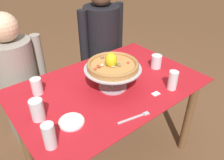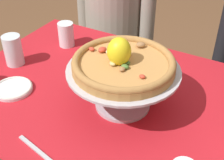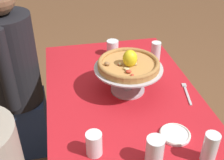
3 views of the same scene
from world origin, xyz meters
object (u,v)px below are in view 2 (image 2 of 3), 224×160
water_glass_side_left (14,52)px  diner_left (114,39)px  pizza (123,62)px  water_glass_back_left (66,36)px  dinner_fork (44,156)px  pizza_stand (123,81)px  side_plate (13,88)px

water_glass_side_left → diner_left: 0.72m
pizza → diner_left: 0.88m
water_glass_back_left → dinner_fork: 0.65m
pizza → diner_left: bearing=120.9°
water_glass_back_left → diner_left: diner_left is taller
water_glass_side_left → diner_left: (0.09, 0.68, -0.23)m
pizza → pizza_stand: bearing=-6.0°
pizza → diner_left: (-0.42, 0.69, -0.35)m
water_glass_back_left → side_plate: water_glass_back_left is taller
pizza_stand → water_glass_side_left: pizza_stand is taller
pizza_stand → side_plate: pizza_stand is taller
pizza_stand → dinner_fork: bearing=-106.1°
water_glass_side_left → diner_left: bearing=82.4°
pizza_stand → diner_left: bearing=121.0°
pizza → water_glass_back_left: 0.50m
pizza → side_plate: 0.43m
water_glass_back_left → side_plate: bearing=-85.6°
diner_left → pizza: bearing=-59.1°
side_plate → pizza: bearing=17.7°
dinner_fork → pizza_stand: bearing=73.9°
water_glass_side_left → diner_left: diner_left is taller
dinner_fork → pizza: bearing=74.2°
pizza_stand → dinner_fork: size_ratio=1.85×
water_glass_back_left → side_plate: (0.03, -0.37, -0.04)m
pizza → water_glass_back_left: size_ratio=3.04×
water_glass_side_left → dinner_fork: size_ratio=0.63×
dinner_fork → side_plate: bearing=147.6°
dinner_fork → water_glass_side_left: bearing=141.7°
pizza_stand → side_plate: 0.41m
pizza_stand → side_plate: size_ratio=2.61×
water_glass_back_left → side_plate: 0.37m
pizza_stand → side_plate: bearing=-162.4°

